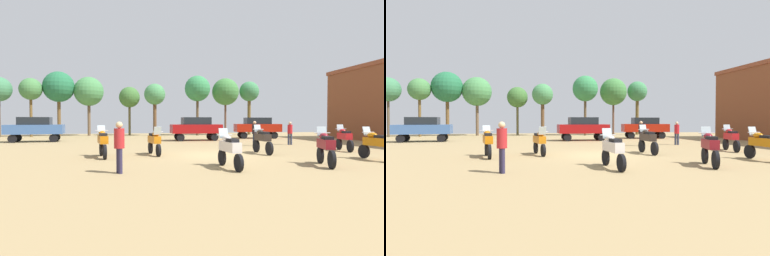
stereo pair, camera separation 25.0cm
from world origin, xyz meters
TOP-DOWN VIEW (x-y plane):
  - ground_plane at (0.00, 0.00)m, footprint 44.00×52.00m
  - motorcycle_2 at (2.56, 0.16)m, footprint 0.62×2.21m
  - motorcycle_3 at (-5.50, -0.09)m, footprint 0.74×2.18m
  - motorcycle_4 at (7.75, 0.68)m, footprint 0.75×2.11m
  - motorcycle_5 at (-3.05, 0.49)m, footprint 0.73×2.11m
  - motorcycle_6 at (3.25, -4.29)m, footprint 0.83×2.06m
  - motorcycle_7 at (6.45, -3.21)m, footprint 0.62×2.20m
  - motorcycle_8 at (-0.57, -4.20)m, footprint 0.62×2.21m
  - car_1 at (-12.04, 11.47)m, footprint 4.47×2.25m
  - car_2 at (1.05, 10.82)m, footprint 4.36×1.95m
  - car_3 at (7.51, 12.99)m, footprint 4.49×2.32m
  - person_1 at (3.98, 4.81)m, footprint 0.40×0.40m
  - person_2 at (-4.47, -4.61)m, footprint 0.45×0.45m
  - person_3 at (6.79, 5.19)m, footprint 0.45×0.45m
  - tree_1 at (-4.82, 20.79)m, footprint 2.36×2.36m
  - tree_2 at (9.48, 20.41)m, footprint 2.40×2.40m
  - tree_3 at (-14.95, 19.61)m, footprint 2.29×2.29m
  - tree_4 at (2.84, 19.31)m, footprint 2.92×2.92m
  - tree_6 at (-1.99, 19.75)m, footprint 2.38×2.38m
  - tree_7 at (-9.30, 20.93)m, footprint 3.26×3.26m
  - tree_8 at (6.41, 20.15)m, footprint 3.19×3.19m
  - tree_9 at (-12.39, 20.50)m, footprint 3.33×3.33m

SIDE VIEW (x-z plane):
  - ground_plane at x=0.00m, z-range 0.00..0.02m
  - motorcycle_5 at x=-3.05m, z-range 0.01..1.45m
  - motorcycle_8 at x=-0.57m, z-range 0.01..1.46m
  - motorcycle_7 at x=6.45m, z-range 0.01..1.47m
  - motorcycle_4 at x=7.75m, z-range 0.00..1.50m
  - motorcycle_6 at x=3.25m, z-range 0.00..1.51m
  - motorcycle_3 at x=-5.50m, z-range 0.01..1.51m
  - motorcycle_2 at x=2.56m, z-range 0.00..1.52m
  - person_3 at x=6.79m, z-range 0.15..1.81m
  - person_1 at x=3.98m, z-range 0.16..1.86m
  - person_2 at x=-4.47m, z-range 0.16..1.87m
  - car_1 at x=-12.04m, z-range 0.19..2.19m
  - car_2 at x=1.05m, z-range 0.19..2.19m
  - car_3 at x=7.51m, z-range 0.19..2.19m
  - tree_1 at x=-4.82m, z-range 1.58..7.14m
  - tree_6 at x=-1.99m, z-range 1.65..7.52m
  - tree_7 at x=-9.30m, z-range 1.66..8.27m
  - tree_3 at x=-14.95m, z-range 1.88..8.05m
  - tree_8 at x=6.41m, z-range 1.76..8.48m
  - tree_2 at x=9.48m, z-range 1.90..8.35m
  - tree_4 at x=2.84m, z-range 1.92..8.75m
  - tree_9 at x=-12.39m, z-range 1.84..8.91m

